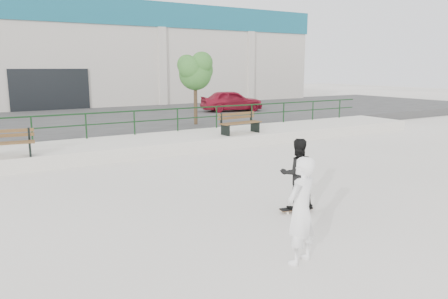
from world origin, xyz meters
TOP-DOWN VIEW (x-y plane):
  - ground at (0.00, 0.00)m, footprint 120.00×120.00m
  - ledge at (0.00, 9.50)m, footprint 30.00×3.00m
  - parking_strip at (0.00, 18.00)m, footprint 60.00×14.00m
  - railing at (-0.00, 10.80)m, footprint 28.00×0.06m
  - commercial_building at (-0.00, 31.99)m, footprint 44.20×16.33m
  - bench_left at (-4.19, 8.47)m, footprint 1.96×0.81m
  - bench_right at (4.97, 8.78)m, footprint 2.01×0.76m
  - tree at (4.81, 12.49)m, footprint 1.99×1.77m
  - red_car at (9.83, 17.13)m, footprint 4.23×2.47m
  - skateboard at (1.23, 0.68)m, footprint 0.81×0.38m
  - standing_skater at (1.23, 0.68)m, footprint 0.98×0.88m
  - seated_skater at (-0.47, -1.39)m, footprint 0.78×0.62m

SIDE VIEW (x-z plane):
  - ground at x=0.00m, z-range 0.00..0.00m
  - skateboard at x=1.23m, z-range 0.03..0.12m
  - ledge at x=0.00m, z-range 0.00..0.50m
  - parking_strip at x=0.00m, z-range 0.00..0.50m
  - standing_skater at x=1.23m, z-range 0.09..1.73m
  - seated_skater at x=-0.47m, z-range 0.00..1.86m
  - bench_left at x=-4.19m, z-range 0.50..1.37m
  - bench_right at x=4.97m, z-range 0.50..1.40m
  - red_car at x=9.83m, z-range 0.50..1.85m
  - railing at x=0.00m, z-range 0.73..1.76m
  - tree at x=4.81m, z-range 1.38..4.93m
  - commercial_building at x=0.00m, z-range 0.58..8.58m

